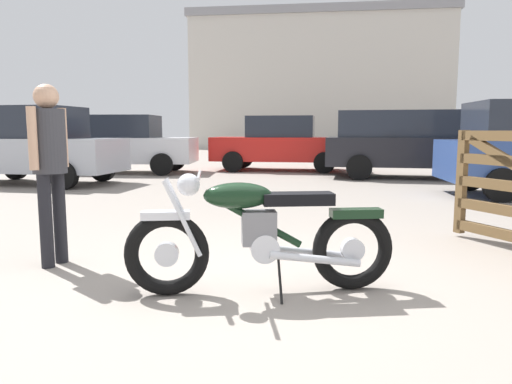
% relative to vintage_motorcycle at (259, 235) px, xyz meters
% --- Properties ---
extents(ground_plane, '(80.00, 80.00, 0.00)m').
position_rel_vintage_motorcycle_xyz_m(ground_plane, '(0.07, 0.11, -0.45)').
color(ground_plane, gray).
extents(vintage_motorcycle, '(2.07, 0.62, 0.94)m').
position_rel_vintage_motorcycle_xyz_m(vintage_motorcycle, '(0.00, 0.00, 0.00)').
color(vintage_motorcycle, black).
rests_on(vintage_motorcycle, ground_plane).
extents(bystander, '(0.30, 0.45, 1.66)m').
position_rel_vintage_motorcycle_xyz_m(bystander, '(-1.94, 0.66, 0.57)').
color(bystander, black).
rests_on(bystander, ground_plane).
extents(blue_hatchback_right, '(4.36, 2.26, 1.67)m').
position_rel_vintage_motorcycle_xyz_m(blue_hatchback_right, '(0.16, 11.29, 0.38)').
color(blue_hatchback_right, black).
rests_on(blue_hatchback_right, ground_plane).
extents(white_estate_far, '(4.91, 2.50, 1.74)m').
position_rel_vintage_motorcycle_xyz_m(white_estate_far, '(3.63, 9.11, 0.49)').
color(white_estate_far, black).
rests_on(white_estate_far, ground_plane).
extents(silver_sedan_mid, '(4.22, 1.96, 1.67)m').
position_rel_vintage_motorcycle_xyz_m(silver_sedan_mid, '(-4.47, 10.20, 0.38)').
color(silver_sedan_mid, black).
rests_on(silver_sedan_mid, ground_plane).
extents(red_hatchback_near, '(4.09, 2.22, 1.78)m').
position_rel_vintage_motorcycle_xyz_m(red_hatchback_near, '(-5.58, 7.23, 0.47)').
color(red_hatchback_near, black).
rests_on(red_hatchback_near, ground_plane).
extents(industrial_building, '(17.67, 14.45, 8.82)m').
position_rel_vintage_motorcycle_xyz_m(industrial_building, '(2.92, 33.03, 3.97)').
color(industrial_building, beige).
rests_on(industrial_building, ground_plane).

